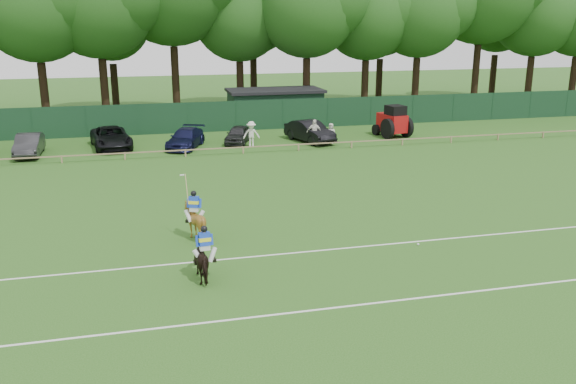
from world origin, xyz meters
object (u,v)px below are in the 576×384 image
object	(u,v)px
horse_chestnut	(195,221)
estate_black	(310,131)
hatch_grey	(238,134)
spectator_left	(251,134)
tractor	(393,122)
spectator_right	(331,133)
suv_black	(111,138)
utility_shed	(275,106)
sedan_navy	(186,138)
sedan_grey	(29,145)
horse_dark	(205,260)
spectator_mid	(314,132)
polo_ball	(418,244)

from	to	relation	value
horse_chestnut	estate_black	distance (m)	22.04
hatch_grey	spectator_left	size ratio (longest dim) A/B	2.02
tractor	spectator_right	bearing A→B (deg)	-175.84
horse_chestnut	suv_black	distance (m)	20.91
horse_chestnut	utility_shed	size ratio (longest dim) A/B	0.19
sedan_navy	hatch_grey	size ratio (longest dim) A/B	1.25
sedan_grey	utility_shed	bearing A→B (deg)	24.98
suv_black	sedan_navy	bearing A→B (deg)	-21.58
horse_dark	sedan_grey	world-z (taller)	sedan_grey
hatch_grey	spectator_mid	bearing A→B (deg)	-0.14
spectator_mid	utility_shed	distance (m)	10.37
spectator_right	tractor	bearing A→B (deg)	36.85
polo_ball	tractor	size ratio (longest dim) A/B	0.03
suv_black	spectator_mid	xyz separation A→B (m)	(14.61, -2.48, 0.20)
spectator_left	spectator_right	xyz separation A→B (m)	(6.02, -0.25, -0.17)
tractor	spectator_mid	bearing A→B (deg)	-176.98
estate_black	sedan_grey	bearing A→B (deg)	161.36
polo_ball	utility_shed	size ratio (longest dim) A/B	0.01
horse_chestnut	hatch_grey	bearing A→B (deg)	-83.19
suv_black	spectator_right	xyz separation A→B (m)	(15.98, -2.28, 0.00)
spectator_left	spectator_mid	size ratio (longest dim) A/B	0.98
hatch_grey	spectator_mid	distance (m)	5.78
spectator_left	spectator_mid	bearing A→B (deg)	-1.73
tractor	hatch_grey	bearing A→B (deg)	167.37
sedan_grey	spectator_left	size ratio (longest dim) A/B	2.39
polo_ball	spectator_right	bearing A→B (deg)	81.96
horse_chestnut	suv_black	xyz separation A→B (m)	(-4.04, 20.52, -0.02)
hatch_grey	utility_shed	distance (m)	9.47
estate_black	suv_black	bearing A→B (deg)	156.54
spectator_mid	spectator_right	bearing A→B (deg)	16.39
spectator_left	utility_shed	size ratio (longest dim) A/B	0.22
sedan_grey	spectator_mid	xyz separation A→B (m)	(20.01, -1.23, 0.22)
sedan_grey	hatch_grey	size ratio (longest dim) A/B	1.18
suv_black	hatch_grey	xyz separation A→B (m)	(9.26, -0.32, -0.12)
estate_black	spectator_left	distance (m)	4.76
horse_chestnut	sedan_navy	xyz separation A→B (m)	(1.22, 19.33, -0.09)
spectator_mid	spectator_left	bearing A→B (deg)	-177.82
spectator_mid	polo_ball	distance (m)	21.15
horse_dark	spectator_left	xyz separation A→B (m)	(5.97, 22.79, 0.23)
sedan_grey	polo_ball	bearing A→B (deg)	-50.68
estate_black	utility_shed	distance (m)	9.10
hatch_grey	spectator_left	world-z (taller)	spectator_left
utility_shed	tractor	bearing A→B (deg)	-48.52
spectator_mid	polo_ball	size ratio (longest dim) A/B	21.32
horse_dark	polo_ball	distance (m)	9.10
sedan_navy	suv_black	bearing A→B (deg)	-171.24
horse_chestnut	spectator_left	xyz separation A→B (m)	(5.93, 18.49, 0.16)
sedan_grey	spectator_left	bearing A→B (deg)	-3.05
estate_black	horse_chestnut	bearing A→B (deg)	-137.58
horse_dark	spectator_mid	distance (m)	24.73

